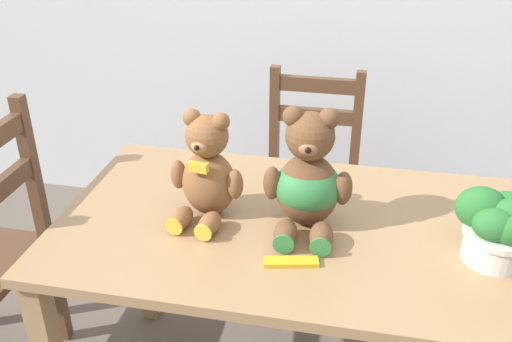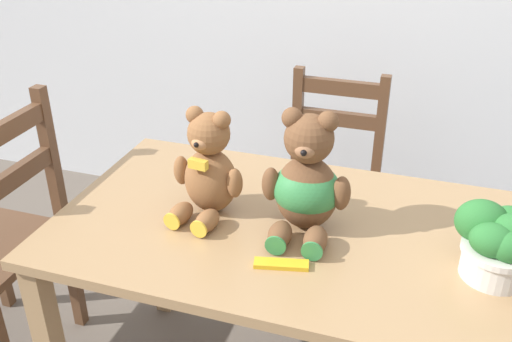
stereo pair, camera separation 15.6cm
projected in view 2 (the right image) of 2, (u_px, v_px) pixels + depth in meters
name	position (u px, v px, depth m)	size (l,w,h in m)	color
dining_table	(296.00, 257.00, 1.64)	(1.36, 0.78, 0.75)	#9E7A51
wooden_chair_behind	(328.00, 187.00, 2.36)	(0.39, 0.39, 0.93)	brown
teddy_bear_left	(208.00, 170.00, 1.60)	(0.22, 0.23, 0.31)	brown
teddy_bear_right	(306.00, 183.00, 1.52)	(0.24, 0.25, 0.35)	brown
potted_plant	(497.00, 241.00, 1.37)	(0.19, 0.19, 0.18)	beige
chocolate_bar	(281.00, 264.00, 1.43)	(0.14, 0.04, 0.01)	gold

